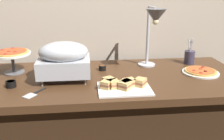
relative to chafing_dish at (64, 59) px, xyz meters
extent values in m
cube|color=#B7A893|center=(0.36, 0.52, 0.29)|extent=(4.40, 0.04, 2.40)
cube|color=#422816|center=(0.36, 0.02, -0.18)|extent=(1.90, 0.84, 0.05)
cube|color=black|center=(0.36, 0.02, -0.56)|extent=(1.75, 0.74, 0.71)
cylinder|color=#B7BABF|center=(-0.14, -0.11, -0.13)|extent=(0.01, 0.01, 0.04)
cylinder|color=#B7BABF|center=(0.14, -0.11, -0.13)|extent=(0.01, 0.01, 0.04)
cylinder|color=#B7BABF|center=(-0.14, 0.11, -0.13)|extent=(0.01, 0.01, 0.04)
cylinder|color=#B7BABF|center=(0.14, 0.11, -0.13)|extent=(0.01, 0.01, 0.04)
cube|color=#B7BABF|center=(0.00, 0.00, -0.05)|extent=(0.35, 0.27, 0.12)
ellipsoid|color=#B7BABF|center=(0.00, 0.00, 0.05)|extent=(0.34, 0.25, 0.14)
cylinder|color=#B7BABF|center=(0.65, 0.27, -0.15)|extent=(0.14, 0.14, 0.01)
cylinder|color=#B7BABF|center=(0.65, 0.27, 0.09)|extent=(0.02, 0.02, 0.46)
cylinder|color=#B7BABF|center=(0.65, 0.17, 0.32)|extent=(0.02, 0.20, 0.02)
cone|color=#595B60|center=(0.65, 0.07, 0.27)|extent=(0.15, 0.15, 0.10)
sphere|color=#F9EAB2|center=(0.65, 0.07, 0.23)|extent=(0.04, 0.04, 0.04)
cylinder|color=white|center=(1.01, 0.02, -0.15)|extent=(0.27, 0.27, 0.01)
cylinder|color=gold|center=(1.01, 0.02, -0.13)|extent=(0.23, 0.23, 0.01)
cylinder|color=#C65628|center=(1.01, 0.02, -0.13)|extent=(0.20, 0.20, 0.00)
cylinder|color=maroon|center=(1.02, 0.04, -0.12)|extent=(0.02, 0.02, 0.00)
cylinder|color=maroon|center=(1.04, 0.08, -0.12)|extent=(0.02, 0.02, 0.00)
cylinder|color=maroon|center=(1.03, -0.02, -0.12)|extent=(0.02, 0.02, 0.00)
cylinder|color=maroon|center=(0.95, 0.01, -0.12)|extent=(0.02, 0.02, 0.00)
cylinder|color=maroon|center=(1.06, 0.09, -0.12)|extent=(0.02, 0.02, 0.00)
cylinder|color=maroon|center=(0.98, -0.05, -0.12)|extent=(0.02, 0.02, 0.00)
cylinder|color=maroon|center=(1.02, -0.02, -0.12)|extent=(0.02, 0.02, 0.00)
cylinder|color=#595B60|center=(-0.40, 0.18, -0.08)|extent=(0.02, 0.02, 0.14)
cylinder|color=#595B60|center=(-0.40, 0.18, -0.15)|extent=(0.15, 0.15, 0.01)
cylinder|color=white|center=(-0.40, 0.18, 0.00)|extent=(0.27, 0.27, 0.01)
cylinder|color=gold|center=(-0.40, 0.18, 0.01)|extent=(0.24, 0.24, 0.01)
cylinder|color=#B74723|center=(-0.40, 0.18, 0.02)|extent=(0.21, 0.21, 0.00)
cylinder|color=maroon|center=(-0.41, 0.10, 0.02)|extent=(0.02, 0.02, 0.00)
cylinder|color=maroon|center=(-0.41, 0.17, 0.02)|extent=(0.02, 0.02, 0.00)
cylinder|color=maroon|center=(-0.47, 0.22, 0.02)|extent=(0.02, 0.02, 0.00)
cylinder|color=maroon|center=(-0.41, 0.27, 0.02)|extent=(0.02, 0.02, 0.00)
cylinder|color=maroon|center=(-0.36, 0.16, 0.02)|extent=(0.02, 0.02, 0.00)
cube|color=white|center=(0.39, -0.22, -0.15)|extent=(0.34, 0.25, 0.01)
cube|color=tan|center=(0.40, -0.22, -0.13)|extent=(0.09, 0.09, 0.02)
cube|color=brown|center=(0.40, -0.22, -0.12)|extent=(0.09, 0.09, 0.01)
cube|color=tan|center=(0.40, -0.22, -0.10)|extent=(0.09, 0.09, 0.02)
cube|color=tan|center=(0.30, -0.16, -0.13)|extent=(0.09, 0.09, 0.02)
cube|color=brown|center=(0.30, -0.16, -0.12)|extent=(0.09, 0.09, 0.01)
cube|color=tan|center=(0.30, -0.16, -0.10)|extent=(0.09, 0.09, 0.02)
cube|color=tan|center=(0.39, -0.24, -0.13)|extent=(0.10, 0.10, 0.02)
cube|color=brown|center=(0.39, -0.24, -0.12)|extent=(0.10, 0.10, 0.01)
cube|color=tan|center=(0.39, -0.24, -0.10)|extent=(0.10, 0.10, 0.02)
cube|color=tan|center=(0.50, -0.20, -0.13)|extent=(0.10, 0.10, 0.02)
cube|color=brown|center=(0.50, -0.20, -0.12)|extent=(0.10, 0.10, 0.01)
cube|color=tan|center=(0.50, -0.20, -0.10)|extent=(0.10, 0.10, 0.02)
cube|color=tan|center=(0.28, -0.21, -0.13)|extent=(0.08, 0.09, 0.02)
cube|color=brown|center=(0.28, -0.21, -0.12)|extent=(0.08, 0.09, 0.01)
cube|color=tan|center=(0.28, -0.21, -0.10)|extent=(0.08, 0.09, 0.02)
cube|color=tan|center=(0.42, -0.20, -0.13)|extent=(0.09, 0.09, 0.02)
cube|color=brown|center=(0.42, -0.20, -0.12)|extent=(0.09, 0.09, 0.01)
cube|color=tan|center=(0.42, -0.20, -0.10)|extent=(0.09, 0.09, 0.02)
cube|color=tan|center=(0.32, -0.21, -0.13)|extent=(0.08, 0.09, 0.02)
cube|color=brown|center=(0.32, -0.21, -0.12)|extent=(0.08, 0.09, 0.01)
cube|color=tan|center=(0.32, -0.21, -0.10)|extent=(0.08, 0.09, 0.02)
cylinder|color=black|center=(0.28, 0.17, -0.13)|extent=(0.06, 0.06, 0.04)
cylinder|color=#562D14|center=(0.28, 0.17, -0.11)|extent=(0.05, 0.05, 0.01)
cylinder|color=black|center=(-0.34, -0.10, -0.13)|extent=(0.07, 0.07, 0.04)
cylinder|color=gold|center=(-0.34, -0.10, -0.11)|extent=(0.05, 0.05, 0.01)
cylinder|color=#383347|center=(1.02, 0.27, -0.10)|extent=(0.08, 0.08, 0.11)
cylinder|color=#B7BABF|center=(1.01, 0.27, -0.03)|extent=(0.03, 0.04, 0.18)
cylinder|color=#B7BABF|center=(1.04, 0.29, -0.03)|extent=(0.02, 0.03, 0.17)
cylinder|color=#B7BABF|center=(1.02, 0.25, -0.02)|extent=(0.01, 0.03, 0.19)
cylinder|color=#B7BABF|center=(1.02, 0.29, -0.04)|extent=(0.03, 0.02, 0.16)
cube|color=#B7BABF|center=(-0.19, -0.26, -0.15)|extent=(0.09, 0.09, 0.00)
cylinder|color=black|center=(-0.14, -0.19, -0.15)|extent=(0.07, 0.09, 0.01)
camera|label=1|loc=(0.16, -1.67, 0.48)|focal=39.94mm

